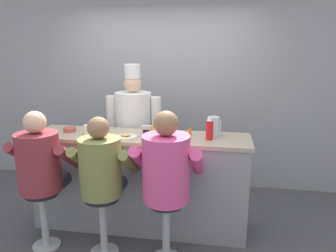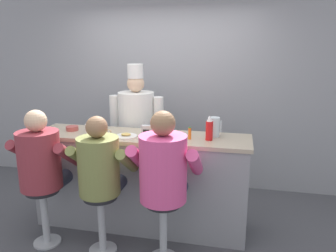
# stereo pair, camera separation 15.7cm
# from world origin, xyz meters

# --- Properties ---
(ground_plane) EXTENTS (20.00, 20.00, 0.00)m
(ground_plane) POSITION_xyz_m (0.00, 0.00, 0.00)
(ground_plane) COLOR #4C4C51
(wall_back) EXTENTS (10.00, 0.06, 2.70)m
(wall_back) POSITION_xyz_m (0.00, 1.58, 1.35)
(wall_back) COLOR #99999E
(wall_back) RESTS_ON ground_plane
(diner_counter) EXTENTS (2.34, 0.58, 1.05)m
(diner_counter) POSITION_xyz_m (0.00, 0.29, 0.53)
(diner_counter) COLOR gray
(diner_counter) RESTS_ON ground_plane
(ketchup_bottle_red) EXTENTS (0.07, 0.07, 0.25)m
(ketchup_bottle_red) POSITION_xyz_m (0.74, 0.25, 1.17)
(ketchup_bottle_red) COLOR red
(ketchup_bottle_red) RESTS_ON diner_counter
(mustard_bottle_yellow) EXTENTS (0.06, 0.06, 0.23)m
(mustard_bottle_yellow) POSITION_xyz_m (0.20, 0.16, 1.15)
(mustard_bottle_yellow) COLOR yellow
(mustard_bottle_yellow) RESTS_ON diner_counter
(hot_sauce_bottle_orange) EXTENTS (0.03, 0.03, 0.13)m
(hot_sauce_bottle_orange) POSITION_xyz_m (0.54, 0.24, 1.11)
(hot_sauce_bottle_orange) COLOR orange
(hot_sauce_bottle_orange) RESTS_ON diner_counter
(water_pitcher_clear) EXTENTS (0.14, 0.12, 0.20)m
(water_pitcher_clear) POSITION_xyz_m (0.77, 0.40, 1.15)
(water_pitcher_clear) COLOR silver
(water_pitcher_clear) RESTS_ON diner_counter
(breakfast_plate) EXTENTS (0.23, 0.23, 0.05)m
(breakfast_plate) POSITION_xyz_m (-0.11, 0.17, 1.06)
(breakfast_plate) COLOR white
(breakfast_plate) RESTS_ON diner_counter
(cereal_bowl) EXTENTS (0.14, 0.14, 0.05)m
(cereal_bowl) POSITION_xyz_m (-0.80, 0.31, 1.07)
(cereal_bowl) COLOR #B24C47
(cereal_bowl) RESTS_ON diner_counter
(coffee_mug_tan) EXTENTS (0.12, 0.08, 0.09)m
(coffee_mug_tan) POSITION_xyz_m (-0.35, 0.16, 1.09)
(coffee_mug_tan) COLOR beige
(coffee_mug_tan) RESTS_ON diner_counter
(coffee_mug_white) EXTENTS (0.12, 0.08, 0.10)m
(coffee_mug_white) POSITION_xyz_m (-0.57, 0.26, 1.10)
(coffee_mug_white) COLOR white
(coffee_mug_white) RESTS_ON diner_counter
(napkin_dispenser_chrome) EXTENTS (0.11, 0.07, 0.12)m
(napkin_dispenser_chrome) POSITION_xyz_m (0.09, 0.25, 1.11)
(napkin_dispenser_chrome) COLOR silver
(napkin_dispenser_chrome) RESTS_ON diner_counter
(diner_seated_maroon) EXTENTS (0.61, 0.60, 1.39)m
(diner_seated_maroon) POSITION_xyz_m (-0.84, -0.25, 0.86)
(diner_seated_maroon) COLOR #B2B5BA
(diner_seated_maroon) RESTS_ON ground_plane
(diner_seated_olive) EXTENTS (0.59, 0.58, 1.36)m
(diner_seated_olive) POSITION_xyz_m (-0.23, -0.25, 0.84)
(diner_seated_olive) COLOR #B2B5BA
(diner_seated_olive) RESTS_ON ground_plane
(diner_seated_pink) EXTENTS (0.65, 0.64, 1.44)m
(diner_seated_pink) POSITION_xyz_m (0.39, -0.25, 0.88)
(diner_seated_pink) COLOR #B2B5BA
(diner_seated_pink) RESTS_ON ground_plane
(cook_in_whites_near) EXTENTS (0.69, 0.44, 1.76)m
(cook_in_whites_near) POSITION_xyz_m (-0.22, 0.84, 0.97)
(cook_in_whites_near) COLOR #232328
(cook_in_whites_near) RESTS_ON ground_plane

